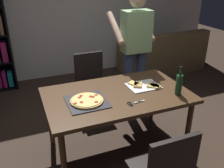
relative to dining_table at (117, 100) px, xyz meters
name	(u,v)px	position (x,y,z in m)	size (l,w,h in m)	color
ground_plane	(117,148)	(0.00, 0.00, -0.67)	(12.00, 12.00, 0.00)	#38281E
back_wall	(63,3)	(0.00, 2.60, 0.73)	(6.40, 0.10, 2.80)	silver
dining_table	(117,100)	(0.00, 0.00, 0.00)	(1.56, 0.94, 0.75)	#4C331E
chair_far_side	(91,80)	(0.00, 0.96, -0.16)	(0.42, 0.42, 0.90)	black
couch	(163,57)	(1.90, 1.99, -0.37)	(1.76, 0.98, 0.85)	brown
person_serving_pizza	(135,48)	(0.58, 0.74, 0.32)	(0.55, 0.54, 1.75)	#38476B
pepperoni_pizza_on_tray	(87,101)	(-0.36, -0.06, 0.09)	(0.40, 0.40, 0.04)	#2D2D33
pizza_slices_on_towel	(144,85)	(0.36, 0.05, 0.09)	(0.36, 0.29, 0.03)	white
wine_bottle	(179,84)	(0.60, -0.26, 0.19)	(0.07, 0.07, 0.32)	#194723
kitchen_scissors	(133,103)	(0.07, -0.26, 0.08)	(0.19, 0.09, 0.01)	silver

